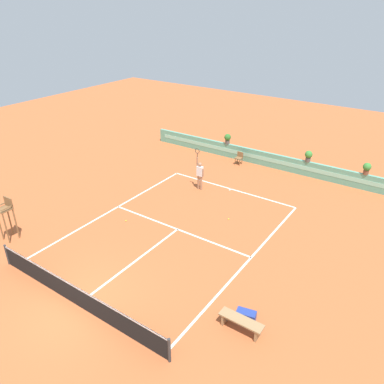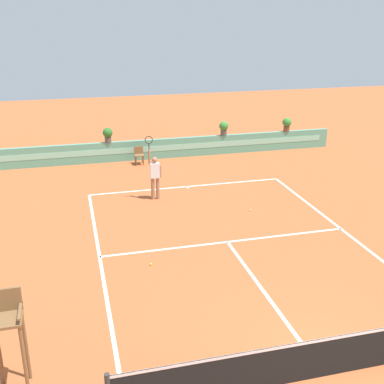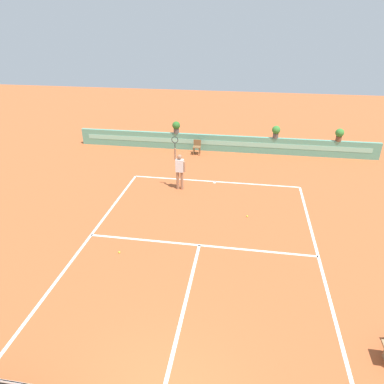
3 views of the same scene
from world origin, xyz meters
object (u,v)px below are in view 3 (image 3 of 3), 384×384
object	(u,v)px
potted_plant_right	(276,131)
tennis_ball_mid_court	(119,252)
ball_kid_chair	(197,146)
potted_plant_left	(176,126)
tennis_ball_near_baseline	(247,216)
potted_plant_far_right	(340,134)
tennis_player	(180,169)

from	to	relation	value
potted_plant_right	tennis_ball_mid_court	bearing A→B (deg)	-117.87
ball_kid_chair	potted_plant_left	size ratio (longest dim) A/B	1.17
ball_kid_chair	tennis_ball_mid_court	xyz separation A→B (m)	(-1.21, -10.16, -0.44)
tennis_ball_near_baseline	potted_plant_far_right	world-z (taller)	potted_plant_far_right
ball_kid_chair	tennis_ball_near_baseline	xyz separation A→B (m)	(3.13, -6.98, -0.44)
tennis_player	potted_plant_far_right	size ratio (longest dim) A/B	3.57
tennis_player	potted_plant_right	bearing A→B (deg)	50.27
tennis_ball_near_baseline	potted_plant_right	distance (m)	7.96
potted_plant_left	potted_plant_right	distance (m)	5.94
tennis_player	tennis_ball_near_baseline	size ratio (longest dim) A/B	38.01
potted_plant_far_right	potted_plant_left	bearing A→B (deg)	180.00
tennis_player	tennis_ball_near_baseline	distance (m)	3.99
potted_plant_left	tennis_ball_near_baseline	bearing A→B (deg)	-59.63
tennis_ball_near_baseline	potted_plant_right	bearing A→B (deg)	79.56
tennis_ball_mid_court	ball_kid_chair	bearing A→B (deg)	83.21
tennis_ball_near_baseline	potted_plant_left	distance (m)	9.04
tennis_player	potted_plant_left	xyz separation A→B (m)	(-1.30, 5.59, 0.36)
tennis_ball_mid_court	potted_plant_right	distance (m)	12.39
tennis_ball_mid_court	potted_plant_left	bearing A→B (deg)	90.96
ball_kid_chair	tennis_ball_near_baseline	size ratio (longest dim) A/B	12.50
ball_kid_chair	potted_plant_far_right	size ratio (longest dim) A/B	1.17
tennis_ball_near_baseline	tennis_ball_mid_court	size ratio (longest dim) A/B	1.00
tennis_ball_mid_court	potted_plant_right	xyz separation A→B (m)	(5.76, 10.89, 1.38)
potted_plant_far_right	potted_plant_left	distance (m)	9.47
ball_kid_chair	potted_plant_right	bearing A→B (deg)	9.14
ball_kid_chair	tennis_player	bearing A→B (deg)	-91.12
potted_plant_left	potted_plant_right	size ratio (longest dim) A/B	1.00
tennis_ball_near_baseline	potted_plant_far_right	bearing A→B (deg)	57.30
tennis_ball_mid_court	potted_plant_left	xyz separation A→B (m)	(-0.18, 10.89, 1.38)
ball_kid_chair	potted_plant_right	distance (m)	4.70
ball_kid_chair	potted_plant_right	world-z (taller)	potted_plant_right
potted_plant_far_right	potted_plant_right	world-z (taller)	same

